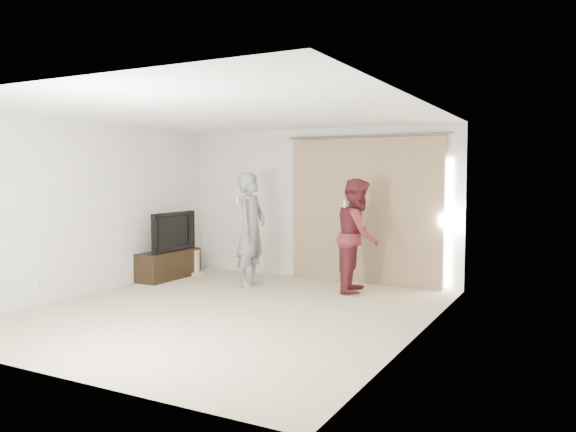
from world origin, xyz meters
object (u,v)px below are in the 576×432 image
object	(u,v)px
person_man	(251,230)
person_woman	(358,235)
tv_console	(169,265)
tv	(168,231)

from	to	relation	value
person_man	person_woman	size ratio (longest dim) A/B	1.05
person_man	person_woman	world-z (taller)	person_man
tv_console	person_woman	distance (m)	3.40
tv	person_woman	distance (m)	3.34
person_woman	tv_console	bearing A→B (deg)	-171.48
tv	person_man	distance (m)	1.64
tv_console	person_woman	size ratio (longest dim) A/B	0.72
tv_console	person_man	bearing A→B (deg)	2.98
tv_console	person_man	size ratio (longest dim) A/B	0.69
tv	person_man	xyz separation A→B (m)	(1.63, 0.09, 0.09)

